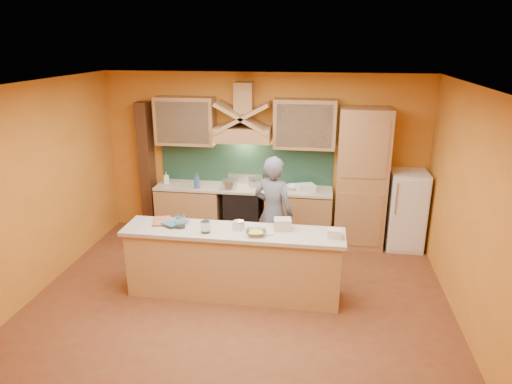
# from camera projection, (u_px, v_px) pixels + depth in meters

# --- Properties ---
(floor) EXTENTS (5.50, 5.00, 0.01)m
(floor) POSITION_uv_depth(u_px,v_px,m) (237.00, 306.00, 5.93)
(floor) COLOR brown
(floor) RESTS_ON ground
(ceiling) EXTENTS (5.50, 5.00, 0.01)m
(ceiling) POSITION_uv_depth(u_px,v_px,m) (234.00, 87.00, 5.04)
(ceiling) COLOR white
(ceiling) RESTS_ON wall_back
(wall_back) EXTENTS (5.50, 0.02, 2.80)m
(wall_back) POSITION_uv_depth(u_px,v_px,m) (263.00, 156.00, 7.83)
(wall_back) COLOR orange
(wall_back) RESTS_ON floor
(wall_front) EXTENTS (5.50, 0.02, 2.80)m
(wall_front) POSITION_uv_depth(u_px,v_px,m) (167.00, 330.00, 3.14)
(wall_front) COLOR orange
(wall_front) RESTS_ON floor
(wall_left) EXTENTS (0.02, 5.00, 2.80)m
(wall_left) POSITION_uv_depth(u_px,v_px,m) (26.00, 195.00, 5.87)
(wall_left) COLOR orange
(wall_left) RESTS_ON floor
(wall_right) EXTENTS (0.02, 5.00, 2.80)m
(wall_right) POSITION_uv_depth(u_px,v_px,m) (477.00, 218.00, 5.10)
(wall_right) COLOR orange
(wall_right) RESTS_ON floor
(base_cabinet_left) EXTENTS (1.10, 0.60, 0.86)m
(base_cabinet_left) POSITION_uv_depth(u_px,v_px,m) (190.00, 211.00, 8.03)
(base_cabinet_left) COLOR #B08050
(base_cabinet_left) RESTS_ON floor
(base_cabinet_right) EXTENTS (1.10, 0.60, 0.86)m
(base_cabinet_right) POSITION_uv_depth(u_px,v_px,m) (298.00, 217.00, 7.77)
(base_cabinet_right) COLOR #B08050
(base_cabinet_right) RESTS_ON floor
(counter_top) EXTENTS (3.00, 0.62, 0.04)m
(counter_top) POSITION_uv_depth(u_px,v_px,m) (243.00, 188.00, 7.75)
(counter_top) COLOR beige
(counter_top) RESTS_ON base_cabinet_left
(stove) EXTENTS (0.60, 0.58, 0.90)m
(stove) POSITION_uv_depth(u_px,v_px,m) (244.00, 213.00, 7.89)
(stove) COLOR black
(stove) RESTS_ON floor
(backsplash) EXTENTS (3.00, 0.03, 0.70)m
(backsplash) POSITION_uv_depth(u_px,v_px,m) (246.00, 164.00, 7.91)
(backsplash) COLOR #19382B
(backsplash) RESTS_ON wall_back
(range_hood) EXTENTS (0.92, 0.50, 0.24)m
(range_hood) POSITION_uv_depth(u_px,v_px,m) (243.00, 134.00, 7.50)
(range_hood) COLOR #B08050
(range_hood) RESTS_ON wall_back
(hood_chimney) EXTENTS (0.30, 0.30, 0.50)m
(hood_chimney) POSITION_uv_depth(u_px,v_px,m) (244.00, 98.00, 7.41)
(hood_chimney) COLOR #B08050
(hood_chimney) RESTS_ON wall_back
(upper_cabinet_left) EXTENTS (1.00, 0.35, 0.80)m
(upper_cabinet_left) POSITION_uv_depth(u_px,v_px,m) (185.00, 121.00, 7.66)
(upper_cabinet_left) COLOR #B08050
(upper_cabinet_left) RESTS_ON wall_back
(upper_cabinet_right) EXTENTS (1.00, 0.35, 0.80)m
(upper_cabinet_right) POSITION_uv_depth(u_px,v_px,m) (305.00, 124.00, 7.38)
(upper_cabinet_right) COLOR #B08050
(upper_cabinet_right) RESTS_ON wall_back
(pantry_column) EXTENTS (0.80, 0.60, 2.30)m
(pantry_column) POSITION_uv_depth(u_px,v_px,m) (361.00, 179.00, 7.40)
(pantry_column) COLOR #B08050
(pantry_column) RESTS_ON floor
(fridge) EXTENTS (0.58, 0.60, 1.30)m
(fridge) POSITION_uv_depth(u_px,v_px,m) (406.00, 210.00, 7.45)
(fridge) COLOR white
(fridge) RESTS_ON floor
(trim_column_left) EXTENTS (0.20, 0.30, 2.30)m
(trim_column_left) POSITION_uv_depth(u_px,v_px,m) (147.00, 167.00, 8.06)
(trim_column_left) COLOR #472816
(trim_column_left) RESTS_ON floor
(island_body) EXTENTS (2.80, 0.55, 0.88)m
(island_body) POSITION_uv_depth(u_px,v_px,m) (233.00, 265.00, 6.09)
(island_body) COLOR tan
(island_body) RESTS_ON floor
(island_top) EXTENTS (2.90, 0.62, 0.05)m
(island_top) POSITION_uv_depth(u_px,v_px,m) (233.00, 232.00, 5.93)
(island_top) COLOR beige
(island_top) RESTS_ON island_body
(person) EXTENTS (0.74, 0.62, 1.73)m
(person) POSITION_uv_depth(u_px,v_px,m) (273.00, 213.00, 6.73)
(person) COLOR slate
(person) RESTS_ON floor
(pot_large) EXTENTS (0.27, 0.27, 0.16)m
(pot_large) POSITION_uv_depth(u_px,v_px,m) (230.00, 185.00, 7.63)
(pot_large) COLOR silver
(pot_large) RESTS_ON stove
(pot_small) EXTENTS (0.22, 0.22, 0.15)m
(pot_small) POSITION_uv_depth(u_px,v_px,m) (254.00, 184.00, 7.75)
(pot_small) COLOR #BBBBC2
(pot_small) RESTS_ON stove
(soap_bottle_a) EXTENTS (0.12, 0.12, 0.20)m
(soap_bottle_a) POSITION_uv_depth(u_px,v_px,m) (166.00, 178.00, 7.91)
(soap_bottle_a) COLOR silver
(soap_bottle_a) RESTS_ON counter_top
(soap_bottle_b) EXTENTS (0.14, 0.14, 0.26)m
(soap_bottle_b) POSITION_uv_depth(u_px,v_px,m) (197.00, 181.00, 7.64)
(soap_bottle_b) COLOR #345690
(soap_bottle_b) RESTS_ON counter_top
(bowl_back) EXTENTS (0.23, 0.23, 0.07)m
(bowl_back) POSITION_uv_depth(u_px,v_px,m) (292.00, 187.00, 7.63)
(bowl_back) COLOR white
(bowl_back) RESTS_ON counter_top
(dish_rack) EXTENTS (0.36, 0.32, 0.10)m
(dish_rack) POSITION_uv_depth(u_px,v_px,m) (306.00, 188.00, 7.54)
(dish_rack) COLOR white
(dish_rack) RESTS_ON counter_top
(book_lower) EXTENTS (0.32, 0.37, 0.03)m
(book_lower) POSITION_uv_depth(u_px,v_px,m) (153.00, 222.00, 6.16)
(book_lower) COLOR #B25E3F
(book_lower) RESTS_ON island_top
(book_upper) EXTENTS (0.35, 0.38, 0.02)m
(book_upper) POSITION_uv_depth(u_px,v_px,m) (170.00, 220.00, 6.16)
(book_upper) COLOR teal
(book_upper) RESTS_ON island_top
(jar_large) EXTENTS (0.16, 0.16, 0.17)m
(jar_large) POSITION_uv_depth(u_px,v_px,m) (180.00, 222.00, 5.98)
(jar_large) COLOR silver
(jar_large) RESTS_ON island_top
(jar_small) EXTENTS (0.12, 0.12, 0.15)m
(jar_small) POSITION_uv_depth(u_px,v_px,m) (205.00, 227.00, 5.83)
(jar_small) COLOR silver
(jar_small) RESTS_ON island_top
(kitchen_scale) EXTENTS (0.15, 0.15, 0.10)m
(kitchen_scale) POSITION_uv_depth(u_px,v_px,m) (239.00, 226.00, 5.93)
(kitchen_scale) COLOR silver
(kitchen_scale) RESTS_ON island_top
(mixing_bowl) EXTENTS (0.29, 0.29, 0.06)m
(mixing_bowl) POSITION_uv_depth(u_px,v_px,m) (256.00, 233.00, 5.77)
(mixing_bowl) COLOR silver
(mixing_bowl) RESTS_ON island_top
(cloth) EXTENTS (0.30, 0.26, 0.02)m
(cloth) POSITION_uv_depth(u_px,v_px,m) (263.00, 233.00, 5.82)
(cloth) COLOR #C6AFA3
(cloth) RESTS_ON island_top
(grocery_bag_a) EXTENTS (0.25, 0.21, 0.14)m
(grocery_bag_a) POSITION_uv_depth(u_px,v_px,m) (283.00, 224.00, 5.93)
(grocery_bag_a) COLOR beige
(grocery_bag_a) RESTS_ON island_top
(grocery_bag_b) EXTENTS (0.18, 0.14, 0.11)m
(grocery_bag_b) POSITION_uv_depth(u_px,v_px,m) (335.00, 234.00, 5.69)
(grocery_bag_b) COLOR beige
(grocery_bag_b) RESTS_ON island_top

